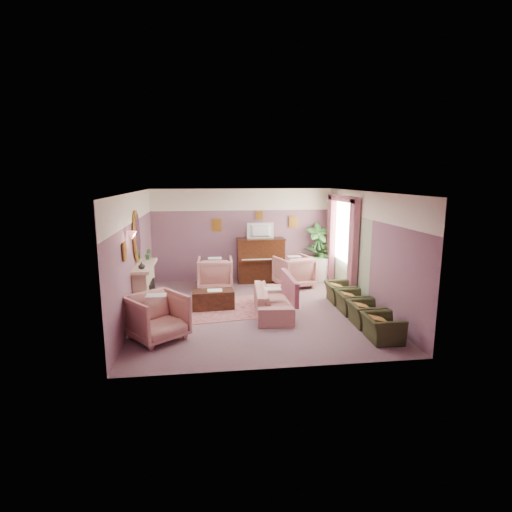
{
  "coord_description": "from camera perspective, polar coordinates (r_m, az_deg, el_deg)",
  "views": [
    {
      "loc": [
        -1.16,
        -9.06,
        3.12
      ],
      "look_at": [
        0.06,
        0.4,
        1.24
      ],
      "focal_mm": 28.0,
      "sensor_mm": 36.0,
      "label": 1
    }
  ],
  "objects": [
    {
      "name": "piano_top",
      "position": [
        12.0,
        0.66,
        2.44
      ],
      "size": [
        1.45,
        0.65,
        0.04
      ],
      "primitive_type": "cube",
      "color": "#33170B",
      "rests_on": "piano"
    },
    {
      "name": "piano_keyshelf",
      "position": [
        11.76,
        0.89,
        -0.66
      ],
      "size": [
        1.3,
        0.12,
        0.06
      ],
      "primitive_type": "cube",
      "color": "#33170B",
      "rests_on": "piano"
    },
    {
      "name": "wall_front",
      "position": [
        6.41,
        3.35,
        -4.45
      ],
      "size": [
        5.5,
        0.02,
        2.8
      ],
      "primitive_type": "cube",
      "color": "#6B516C",
      "rests_on": "floor"
    },
    {
      "name": "mantel_shelf",
      "position": [
        9.58,
        -15.61,
        -1.35
      ],
      "size": [
        0.4,
        1.55,
        0.07
      ],
      "primitive_type": "cube",
      "color": "beige",
      "rests_on": "fireplace_surround"
    },
    {
      "name": "floor",
      "position": [
        9.65,
        -0.08,
        -7.73
      ],
      "size": [
        5.5,
        6.0,
        0.01
      ],
      "primitive_type": "cube",
      "color": "#7B5A62",
      "rests_on": "ground"
    },
    {
      "name": "wall_back",
      "position": [
        12.24,
        -1.87,
        3.03
      ],
      "size": [
        5.5,
        0.02,
        2.8
      ],
      "primitive_type": "cube",
      "color": "#6B516C",
      "rests_on": "floor"
    },
    {
      "name": "side_plant_big",
      "position": [
        12.4,
        9.35,
        0.51
      ],
      "size": [
        0.3,
        0.3,
        0.34
      ],
      "primitive_type": "imported",
      "color": "#306F2E",
      "rests_on": "side_table"
    },
    {
      "name": "window_blind",
      "position": [
        11.38,
        12.53,
        3.69
      ],
      "size": [
        0.03,
        1.4,
        1.8
      ],
      "primitive_type": "cube",
      "color": "beige",
      "rests_on": "wall_right"
    },
    {
      "name": "print_back_left",
      "position": [
        12.11,
        -5.65,
        4.42
      ],
      "size": [
        0.3,
        0.03,
        0.38
      ],
      "primitive_type": "cube",
      "color": "#B58229",
      "rests_on": "wall_back"
    },
    {
      "name": "mantel_vase",
      "position": [
        9.07,
        -16.02,
        -1.34
      ],
      "size": [
        0.16,
        0.16,
        0.16
      ],
      "primitive_type": "imported",
      "color": "white",
      "rests_on": "mantel_shelf"
    },
    {
      "name": "ceiling",
      "position": [
        9.14,
        -0.08,
        9.12
      ],
      "size": [
        5.5,
        6.0,
        0.01
      ],
      "primitive_type": "cube",
      "color": "silver",
      "rests_on": "wall_back"
    },
    {
      "name": "sofa",
      "position": [
        9.37,
        2.4,
        -5.7
      ],
      "size": [
        0.68,
        2.03,
        0.82
      ],
      "primitive_type": "imported",
      "color": "tan",
      "rests_on": "floor"
    },
    {
      "name": "side_table",
      "position": [
        12.51,
        9.28,
        -1.83
      ],
      "size": [
        0.52,
        0.52,
        0.7
      ],
      "primitive_type": "cylinder",
      "color": "white",
      "rests_on": "floor"
    },
    {
      "name": "curtain_right",
      "position": [
        12.27,
        10.65,
        2.4
      ],
      "size": [
        0.16,
        0.34,
        2.6
      ],
      "primitive_type": "cube",
      "color": "#A15464",
      "rests_on": "floor"
    },
    {
      "name": "olive_chair_d",
      "position": [
        10.39,
        11.92,
        -4.69
      ],
      "size": [
        0.54,
        0.77,
        0.67
      ],
      "primitive_type": "imported",
      "color": "#363B1E",
      "rests_on": "floor"
    },
    {
      "name": "wall_right",
      "position": [
        10.02,
        15.72,
        0.82
      ],
      "size": [
        0.02,
        6.0,
        2.8
      ],
      "primitive_type": "cube",
      "color": "#6B516C",
      "rests_on": "floor"
    },
    {
      "name": "floral_armchair_front",
      "position": [
        8.07,
        -13.94,
        -8.14
      ],
      "size": [
        0.96,
        0.96,
        1.0
      ],
      "primitive_type": "imported",
      "color": "tan",
      "rests_on": "floor"
    },
    {
      "name": "television",
      "position": [
        11.91,
        0.69,
        3.78
      ],
      "size": [
        0.8,
        0.12,
        0.48
      ],
      "primitive_type": "imported",
      "color": "black",
      "rests_on": "piano"
    },
    {
      "name": "sconce_shade",
      "position": [
        8.42,
        -17.31,
        2.84
      ],
      "size": [
        0.2,
        0.2,
        0.16
      ],
      "primitive_type": "cone",
      "color": "#FF877A",
      "rests_on": "wall_left"
    },
    {
      "name": "picture_rail_band",
      "position": [
        12.13,
        -1.9,
        8.06
      ],
      "size": [
        5.5,
        0.01,
        0.65
      ],
      "primitive_type": "cube",
      "color": "white",
      "rests_on": "wall_back"
    },
    {
      "name": "mirror_frame",
      "position": [
        9.48,
        -16.67,
        2.65
      ],
      "size": [
        0.04,
        0.72,
        1.2
      ],
      "primitive_type": "ellipsoid",
      "color": "#B58229",
      "rests_on": "wall_left"
    },
    {
      "name": "print_back_right",
      "position": [
        12.4,
        5.31,
        4.86
      ],
      "size": [
        0.26,
        0.03,
        0.34
      ],
      "primitive_type": "cube",
      "color": "#B58229",
      "rests_on": "wall_back"
    },
    {
      "name": "floral_armchair_right",
      "position": [
        11.61,
        5.46,
        -1.96
      ],
      "size": [
        0.96,
        0.96,
        1.0
      ],
      "primitive_type": "imported",
      "color": "tan",
      "rests_on": "floor"
    },
    {
      "name": "fireplace_surround",
      "position": [
        9.72,
        -15.62,
        -4.63
      ],
      "size": [
        0.3,
        1.4,
        1.1
      ],
      "primitive_type": "cube",
      "color": "beige",
      "rests_on": "floor"
    },
    {
      "name": "palm_plant",
      "position": [
        12.38,
        8.81,
        1.4
      ],
      "size": [
        0.76,
        0.76,
        1.44
      ],
      "primitive_type": "imported",
      "color": "#306F2E",
      "rests_on": "palm_pot"
    },
    {
      "name": "fire_ember",
      "position": [
        9.79,
        -14.7,
        -6.48
      ],
      "size": [
        0.06,
        0.54,
        0.1
      ],
      "primitive_type": "cube",
      "color": "#FF4C03",
      "rests_on": "floor"
    },
    {
      "name": "piano_keys",
      "position": [
        11.75,
        0.89,
        -0.47
      ],
      "size": [
        1.2,
        0.08,
        0.02
      ],
      "primitive_type": "cube",
      "color": "#FFF3CF",
      "rests_on": "piano"
    },
    {
      "name": "coffee_table",
      "position": [
        9.76,
        -6.18,
        -6.2
      ],
      "size": [
        1.03,
        0.56,
        0.45
      ],
      "primitive_type": "cube",
      "rotation": [
        0.0,
        0.0,
        0.06
      ],
      "color": "#361B10",
      "rests_on": "floor"
    },
    {
      "name": "mantel_plant",
      "position": [
        10.08,
        -15.18,
        0.27
      ],
      "size": [
        0.16,
        0.16,
        0.28
      ],
      "primitive_type": "imported",
      "color": "#306F2E",
      "rests_on": "mantel_shelf"
    },
    {
      "name": "fireplace_inset",
      "position": [
        9.74,
        -14.99,
        -5.48
      ],
      "size": [
        0.18,
        0.72,
        0.68
      ],
      "primitive_type": "cube",
      "color": "black",
      "rests_on": "floor"
    },
    {
      "name": "hearth",
      "position": [
        9.85,
        -14.29,
        -7.63
      ],
      "size": [
        0.55,
        1.5,
        0.02
      ],
      "primitive_type": "cube",
      "color": "beige",
      "rests_on": "floor"
    },
    {
      "name": "stripe_panel",
      "position": [
        11.26,
        12.99,
        0.37
      ],
      "size": [
        0.01,
        3.0,
        2.15
      ],
      "primitive_type": "cube",
      "color": "#A2B690",
      "rests_on": "wall_right"
    },
    {
      "name": "wall_left",
      "position": [
        9.36,
        -17.02,
        0.04
      ],
      "size": [
        0.02,
        6.0,
        2.8
      ],
      "primitive_type": "cube",
      "color": "#6B516C",
      "rests_on": "floor"
    },
    {
      "name": "sofa_throw",
      "position": [
        9.39,
        4.82,
        -4.48
      ],
      "size": [
        0.1,
        1.54,
        0.56
      ],
      "primitive_type": "cube",
      "color": "#A15464",
      "rests_on": "sofa"
    },
    {
      "name": "area_rug",
      "position": [
        9.75,
        -5.44,
        -7.54
      ],
      "size": [
        2.72,
        2.12,
        0.01
      ],
      "primitive_type": "cube",
      "rotation": [
        0.0,
        0.0,
        0.13
      ],
      "color": "#A76161",
      "rests_on": "floor"
    },
    {
      "name": "side_plant_small",
      "position": [
        12.35,
        10.01,
        0.3
      ],
      "size": [
        0.16,
        0.16,
        0.28
      ],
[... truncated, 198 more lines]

